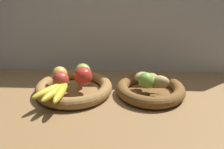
{
  "coord_description": "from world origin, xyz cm",
  "views": [
    {
      "loc": [
        3.09,
        -88.74,
        47.04
      ],
      "look_at": [
        -0.98,
        1.81,
        9.07
      ],
      "focal_mm": 37.01,
      "sensor_mm": 36.0,
      "label": 1
    }
  ],
  "objects_px": {
    "potato_large": "(151,79)",
    "lime_near": "(146,80)",
    "apple_red_front": "(61,79)",
    "fruit_bowl_right": "(150,89)",
    "chili_pepper": "(156,81)",
    "apple_golden_left": "(60,74)",
    "potato_small": "(160,82)",
    "potato_oblong": "(142,77)",
    "banana_bunch_front": "(56,91)",
    "fruit_bowl_left": "(74,88)",
    "apple_red_right": "(83,76)",
    "apple_green_back": "(83,71)"
  },
  "relations": [
    {
      "from": "fruit_bowl_left",
      "to": "fruit_bowl_right",
      "type": "distance_m",
      "value": 0.33
    },
    {
      "from": "potato_small",
      "to": "chili_pepper",
      "type": "relative_size",
      "value": 0.71
    },
    {
      "from": "potato_large",
      "to": "banana_bunch_front",
      "type": "bearing_deg",
      "value": -163.0
    },
    {
      "from": "lime_near",
      "to": "chili_pepper",
      "type": "distance_m",
      "value": 0.07
    },
    {
      "from": "lime_near",
      "to": "apple_red_right",
      "type": "bearing_deg",
      "value": 175.88
    },
    {
      "from": "apple_golden_left",
      "to": "apple_red_front",
      "type": "height_order",
      "value": "same"
    },
    {
      "from": "fruit_bowl_left",
      "to": "potato_large",
      "type": "xyz_separation_m",
      "value": [
        0.33,
        -0.0,
        0.05
      ]
    },
    {
      "from": "fruit_bowl_left",
      "to": "lime_near",
      "type": "bearing_deg",
      "value": -7.15
    },
    {
      "from": "banana_bunch_front",
      "to": "lime_near",
      "type": "bearing_deg",
      "value": 12.34
    },
    {
      "from": "banana_bunch_front",
      "to": "potato_small",
      "type": "relative_size",
      "value": 2.31
    },
    {
      "from": "apple_green_back",
      "to": "potato_small",
      "type": "bearing_deg",
      "value": -13.39
    },
    {
      "from": "apple_green_back",
      "to": "potato_large",
      "type": "xyz_separation_m",
      "value": [
        0.3,
        -0.05,
        -0.01
      ]
    },
    {
      "from": "potato_large",
      "to": "chili_pepper",
      "type": "distance_m",
      "value": 0.03
    },
    {
      "from": "fruit_bowl_left",
      "to": "apple_red_right",
      "type": "bearing_deg",
      "value": -23.15
    },
    {
      "from": "apple_golden_left",
      "to": "banana_bunch_front",
      "type": "xyz_separation_m",
      "value": [
        0.02,
        -0.13,
        -0.02
      ]
    },
    {
      "from": "fruit_bowl_right",
      "to": "apple_red_front",
      "type": "bearing_deg",
      "value": -173.05
    },
    {
      "from": "fruit_bowl_right",
      "to": "potato_oblong",
      "type": "distance_m",
      "value": 0.07
    },
    {
      "from": "lime_near",
      "to": "potato_oblong",
      "type": "bearing_deg",
      "value": 98.65
    },
    {
      "from": "fruit_bowl_left",
      "to": "apple_red_front",
      "type": "bearing_deg",
      "value": -132.6
    },
    {
      "from": "fruit_bowl_left",
      "to": "potato_small",
      "type": "xyz_separation_m",
      "value": [
        0.37,
        -0.03,
        0.05
      ]
    },
    {
      "from": "apple_green_back",
      "to": "lime_near",
      "type": "height_order",
      "value": "apple_green_back"
    },
    {
      "from": "apple_red_right",
      "to": "banana_bunch_front",
      "type": "distance_m",
      "value": 0.14
    },
    {
      "from": "apple_red_right",
      "to": "lime_near",
      "type": "relative_size",
      "value": 1.18
    },
    {
      "from": "fruit_bowl_right",
      "to": "chili_pepper",
      "type": "height_order",
      "value": "chili_pepper"
    },
    {
      "from": "apple_red_right",
      "to": "potato_large",
      "type": "height_order",
      "value": "apple_red_right"
    },
    {
      "from": "fruit_bowl_right",
      "to": "potato_large",
      "type": "height_order",
      "value": "potato_large"
    },
    {
      "from": "fruit_bowl_left",
      "to": "potato_oblong",
      "type": "bearing_deg",
      "value": 5.35
    },
    {
      "from": "potato_oblong",
      "to": "chili_pepper",
      "type": "height_order",
      "value": "potato_oblong"
    },
    {
      "from": "fruit_bowl_right",
      "to": "apple_red_right",
      "type": "height_order",
      "value": "apple_red_right"
    },
    {
      "from": "apple_green_back",
      "to": "potato_oblong",
      "type": "relative_size",
      "value": 0.98
    },
    {
      "from": "banana_bunch_front",
      "to": "apple_golden_left",
      "type": "bearing_deg",
      "value": 97.21
    },
    {
      "from": "fruit_bowl_left",
      "to": "apple_golden_left",
      "type": "xyz_separation_m",
      "value": [
        -0.06,
        0.01,
        0.06
      ]
    },
    {
      "from": "apple_golden_left",
      "to": "potato_small",
      "type": "relative_size",
      "value": 0.83
    },
    {
      "from": "apple_red_front",
      "to": "chili_pepper",
      "type": "bearing_deg",
      "value": 7.85
    },
    {
      "from": "chili_pepper",
      "to": "potato_small",
      "type": "bearing_deg",
      "value": -70.51
    },
    {
      "from": "apple_green_back",
      "to": "fruit_bowl_right",
      "type": "bearing_deg",
      "value": -8.92
    },
    {
      "from": "fruit_bowl_right",
      "to": "apple_red_right",
      "type": "relative_size",
      "value": 3.79
    },
    {
      "from": "apple_red_front",
      "to": "lime_near",
      "type": "xyz_separation_m",
      "value": [
        0.35,
        0.01,
        0.0
      ]
    },
    {
      "from": "potato_large",
      "to": "lime_near",
      "type": "bearing_deg",
      "value": -123.69
    },
    {
      "from": "apple_golden_left",
      "to": "potato_oblong",
      "type": "bearing_deg",
      "value": 2.07
    },
    {
      "from": "fruit_bowl_right",
      "to": "banana_bunch_front",
      "type": "relative_size",
      "value": 1.63
    },
    {
      "from": "fruit_bowl_right",
      "to": "banana_bunch_front",
      "type": "distance_m",
      "value": 0.4
    },
    {
      "from": "fruit_bowl_right",
      "to": "potato_large",
      "type": "relative_size",
      "value": 4.88
    },
    {
      "from": "potato_oblong",
      "to": "apple_green_back",
      "type": "bearing_deg",
      "value": 175.85
    },
    {
      "from": "potato_small",
      "to": "chili_pepper",
      "type": "xyz_separation_m",
      "value": [
        -0.01,
        0.04,
        -0.01
      ]
    },
    {
      "from": "banana_bunch_front",
      "to": "chili_pepper",
      "type": "relative_size",
      "value": 1.64
    },
    {
      "from": "apple_red_right",
      "to": "apple_green_back",
      "type": "relative_size",
      "value": 1.13
    },
    {
      "from": "chili_pepper",
      "to": "lime_near",
      "type": "bearing_deg",
      "value": -129.28
    },
    {
      "from": "fruit_bowl_left",
      "to": "chili_pepper",
      "type": "xyz_separation_m",
      "value": [
        0.36,
        0.01,
        0.04
      ]
    },
    {
      "from": "apple_red_front",
      "to": "apple_red_right",
      "type": "bearing_deg",
      "value": 16.4
    }
  ]
}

